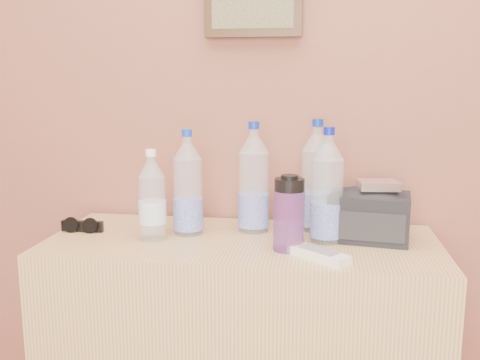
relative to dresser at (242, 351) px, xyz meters
name	(u,v)px	position (x,y,z in m)	size (l,w,h in m)	color
dresser	(242,351)	(0.00, 0.00, 0.00)	(1.11, 0.46, 0.70)	#AD7E57
pet_large_a	(188,188)	(-0.17, 0.04, 0.48)	(0.08, 0.08, 0.31)	silver
pet_large_b	(254,183)	(0.02, 0.10, 0.49)	(0.09, 0.09, 0.33)	silver
pet_large_c	(316,182)	(0.21, 0.14, 0.50)	(0.09, 0.09, 0.34)	silver
pet_large_d	(327,192)	(0.24, 0.02, 0.49)	(0.09, 0.09, 0.32)	#C3E2FC
pet_small	(152,200)	(-0.25, -0.03, 0.46)	(0.07, 0.07, 0.26)	silver
nalgene_bottle	(289,213)	(0.14, -0.08, 0.45)	(0.08, 0.08, 0.20)	#652E81
sunglasses	(82,226)	(-0.49, 0.01, 0.36)	(0.13, 0.05, 0.03)	black
ac_remote	(319,255)	(0.22, -0.14, 0.36)	(0.17, 0.05, 0.02)	silver
toiletry_bag	(369,214)	(0.36, 0.06, 0.42)	(0.22, 0.16, 0.15)	black
foil_packet	(378,185)	(0.38, 0.05, 0.51)	(0.11, 0.09, 0.02)	silver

